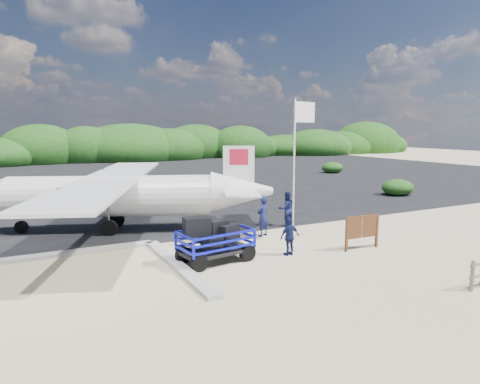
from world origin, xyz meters
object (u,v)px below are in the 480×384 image
object	(u,v)px
baggage_cart	(216,262)
crew_b	(287,209)
crew_c	(290,236)
aircraft_large	(346,182)
crew_a	(263,216)
signboard	(361,249)
flagpole	(292,250)

from	to	relation	value
baggage_cart	crew_b	distance (m)	6.93
baggage_cart	crew_c	distance (m)	3.16
aircraft_large	crew_c	bearing A→B (deg)	66.03
crew_a	crew_c	xyz separation A→B (m)	(-0.59, -3.16, -0.19)
baggage_cart	signboard	distance (m)	6.33
crew_b	aircraft_large	bearing A→B (deg)	-131.96
flagpole	crew_c	world-z (taller)	flagpole
crew_a	crew_b	xyz separation A→B (m)	(2.12, 1.20, -0.04)
baggage_cart	crew_a	bearing A→B (deg)	27.85
signboard	crew_a	world-z (taller)	crew_a
baggage_cart	aircraft_large	world-z (taller)	aircraft_large
baggage_cart	signboard	size ratio (longest dim) A/B	1.65
flagpole	signboard	bearing A→B (deg)	-25.98
flagpole	crew_a	distance (m)	2.75
crew_b	crew_c	xyz separation A→B (m)	(-2.72, -4.35, -0.15)
baggage_cart	flagpole	distance (m)	3.56
signboard	flagpole	bearing A→B (deg)	156.48
crew_a	crew_c	distance (m)	3.22
crew_c	crew_a	bearing A→B (deg)	-106.34
crew_c	aircraft_large	size ratio (longest dim) A/B	0.09
aircraft_large	baggage_cart	bearing A→B (deg)	60.72
baggage_cart	signboard	world-z (taller)	baggage_cart
crew_a	flagpole	bearing A→B (deg)	66.71
signboard	crew_b	xyz separation A→B (m)	(-0.47, 5.05, 0.92)
crew_a	aircraft_large	distance (m)	22.49
aircraft_large	crew_b	bearing A→B (deg)	62.42
flagpole	crew_a	xyz separation A→B (m)	(0.04, 2.57, 0.96)
flagpole	crew_b	world-z (taller)	flagpole
flagpole	signboard	size ratio (longest dim) A/B	3.44
baggage_cart	crew_a	world-z (taller)	crew_a
flagpole	signboard	xyz separation A→B (m)	(2.64, -1.29, 0.00)
crew_c	aircraft_large	world-z (taller)	aircraft_large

